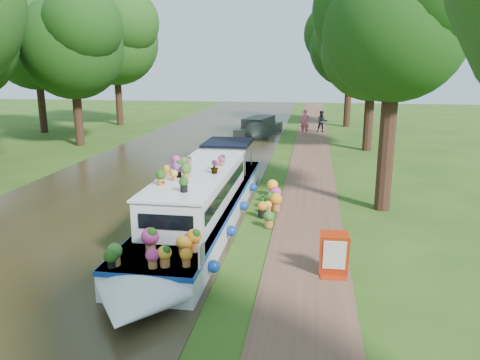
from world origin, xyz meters
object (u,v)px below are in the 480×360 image
plant_boat (200,202)px  pedestrian_pink (305,122)px  sandwich_board (334,257)px  second_boat (259,127)px  pedestrian_dark (322,122)px

plant_boat → pedestrian_pink: bearing=81.9°
plant_boat → pedestrian_pink: (2.92, 20.36, 0.11)m
plant_boat → sandwich_board: (4.10, -3.02, -0.32)m
second_boat → sandwich_board: bearing=-65.9°
plant_boat → pedestrian_dark: (4.15, 21.98, -0.01)m
sandwich_board → pedestrian_dark: size_ratio=0.69×
second_boat → pedestrian_pink: 3.41m
sandwich_board → second_boat: bearing=99.8°
plant_boat → pedestrian_pink: plant_boat is taller
plant_boat → pedestrian_pink: size_ratio=7.24×
plant_boat → second_boat: size_ratio=1.97×
second_boat → pedestrian_pink: size_ratio=3.68×
pedestrian_pink → pedestrian_dark: (1.23, 1.61, -0.12)m
second_boat → pedestrian_dark: 4.88m
plant_boat → second_boat: 20.42m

